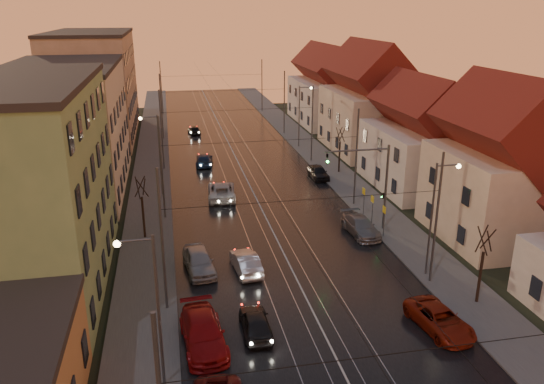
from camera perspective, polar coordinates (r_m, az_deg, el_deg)
road at (r=62.65m, az=-3.63°, el=3.12°), size 16.00×120.00×0.04m
sidewalk_left at (r=62.19m, az=-12.81°, el=2.61°), size 4.00×120.00×0.15m
sidewalk_right at (r=64.65m, az=5.20°, el=3.64°), size 4.00×120.00×0.15m
tram_rail_0 at (r=62.41m, az=-5.63°, el=3.04°), size 0.06×120.00×0.03m
tram_rail_1 at (r=62.55m, az=-4.33°, el=3.11°), size 0.06×120.00×0.03m
tram_rail_2 at (r=62.74m, az=-2.93°, el=3.19°), size 0.06×120.00×0.03m
tram_rail_3 at (r=62.95m, az=-1.64°, el=3.27°), size 0.06×120.00×0.03m
apartment_left_1 at (r=36.70m, az=-25.96°, el=0.06°), size 10.00×18.00×13.00m
apartment_left_2 at (r=55.74m, az=-21.11°, el=6.19°), size 10.00×20.00×12.00m
apartment_left_3 at (r=78.99m, az=-18.50°, el=10.72°), size 10.00×24.00×14.00m
house_right_1 at (r=44.28m, az=23.41°, el=2.04°), size 8.67×10.20×10.80m
house_right_2 at (r=55.25m, az=15.87°, el=5.19°), size 9.18×12.24×9.20m
house_right_3 at (r=68.42m, az=10.35°, el=9.19°), size 9.18×14.28×11.50m
house_right_4 at (r=85.32m, az=5.91°, el=10.82°), size 9.18×16.32×10.00m
catenary_pole_l_1 at (r=31.45m, az=-11.72°, el=-5.28°), size 0.16×0.16×9.00m
catenary_pole_r_1 at (r=35.46m, az=17.26°, el=-2.90°), size 0.16×0.16×9.00m
catenary_pole_l_2 at (r=45.56m, az=-11.77°, el=2.44°), size 0.16×0.16×9.00m
catenary_pole_r_2 at (r=48.42m, az=9.04°, el=3.60°), size 0.16×0.16×9.00m
catenary_pole_l_3 at (r=60.10m, az=-11.79°, el=6.47°), size 0.16×0.16×9.00m
catenary_pole_r_3 at (r=62.29m, az=4.33°, el=7.26°), size 0.16×0.16×9.00m
catenary_pole_l_4 at (r=74.82m, az=-11.80°, el=8.92°), size 0.16×0.16×9.00m
catenary_pole_r_4 at (r=76.59m, az=1.33°, el=9.55°), size 0.16×0.16×9.00m
catenary_pole_l_5 at (r=92.61m, az=-11.81°, el=10.84°), size 0.16×0.16×9.00m
catenary_pole_r_5 at (r=94.04m, az=-1.09°, el=11.35°), size 0.16×0.16×9.00m
street_lamp_0 at (r=25.05m, az=-12.92°, el=-11.09°), size 1.75×0.32×8.00m
street_lamp_1 at (r=36.38m, az=17.29°, el=-1.69°), size 1.75×0.32×8.00m
street_lamp_2 at (r=51.26m, az=-12.37°, el=4.71°), size 1.75×0.32×8.00m
street_lamp_3 at (r=68.98m, az=3.20°, el=8.78°), size 1.75×0.32×8.00m
traffic_light_mast at (r=42.82m, az=10.99°, el=1.55°), size 5.30×0.32×7.20m
bare_tree_0 at (r=42.46m, az=-13.73°, el=-1.83°), size 1.09×1.09×5.11m
bare_tree_1 at (r=34.72m, az=21.59°, el=-7.55°), size 1.09×1.09×5.11m
bare_tree_2 at (r=58.62m, az=7.28°, el=4.38°), size 1.09×1.09×5.11m
driving_car_0 at (r=30.52m, az=-1.78°, el=-13.87°), size 1.63×3.95×1.34m
driving_car_1 at (r=36.93m, az=-2.85°, el=-7.56°), size 1.90×4.39×1.41m
driving_car_2 at (r=50.91m, az=-5.45°, el=0.12°), size 2.94×5.65×1.52m
driving_car_3 at (r=62.05m, az=-7.31°, el=3.46°), size 2.34×4.75×1.33m
driving_car_4 at (r=77.91m, az=-8.37°, el=6.61°), size 1.92×3.79×1.24m
parked_left_2 at (r=29.73m, az=-7.42°, el=-14.78°), size 2.60×5.53×1.56m
parked_left_3 at (r=37.23m, az=-7.88°, el=-7.35°), size 2.36×4.81×1.58m
parked_right_0 at (r=32.23m, az=17.58°, el=-12.94°), size 2.81×4.98×1.31m
parked_right_1 at (r=43.32m, az=9.51°, el=-3.64°), size 2.26×4.94×1.40m
parked_right_2 at (r=56.94m, az=4.99°, el=2.14°), size 1.75×4.11×1.38m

